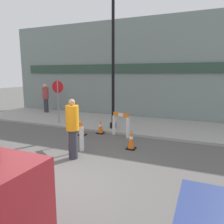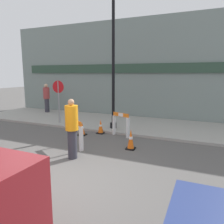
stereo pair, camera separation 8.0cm
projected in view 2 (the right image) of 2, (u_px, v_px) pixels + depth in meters
name	position (u px, v px, depth m)	size (l,w,h in m)	color
ground_plane	(53.00, 186.00, 4.94)	(60.00, 60.00, 0.00)	#565451
sidewalk_slab	(137.00, 125.00, 10.64)	(18.00, 3.65, 0.10)	#9E9B93
storefront_facade	(148.00, 69.00, 11.88)	(18.00, 0.22, 5.50)	gray
streetlamp_post	(113.00, 40.00, 9.15)	(0.44, 0.44, 6.00)	black
stop_sign	(58.00, 95.00, 10.63)	(0.60, 0.08, 2.08)	gray
barricade_0	(75.00, 132.00, 7.43)	(0.87, 0.58, 0.98)	white
barricade_1	(121.00, 124.00, 8.80)	(0.79, 0.38, 0.96)	white
traffic_cone_0	(82.00, 129.00, 8.99)	(0.30, 0.30, 0.55)	black
traffic_cone_1	(131.00, 140.00, 7.31)	(0.30, 0.30, 0.68)	black
traffic_cone_2	(101.00, 127.00, 9.25)	(0.30, 0.30, 0.60)	black
person_worker	(72.00, 127.00, 6.41)	(0.41, 0.41, 1.79)	#33333D
person_pedestrian	(47.00, 97.00, 13.73)	(0.53, 0.53, 1.79)	#33333D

